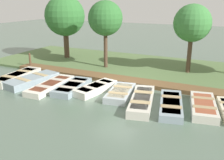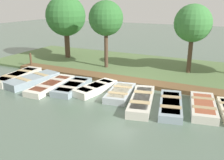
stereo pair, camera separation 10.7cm
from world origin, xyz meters
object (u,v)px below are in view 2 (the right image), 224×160
object	(u,v)px
rowboat_3	(72,87)
park_tree_far_left	(66,16)
rowboat_5	(120,93)
park_tree_left	(106,19)
rowboat_1	(33,80)
rowboat_2	(51,85)
rowboat_8	(203,106)
rowboat_6	(142,101)
park_tree_center	(193,24)
rowboat_7	(171,105)
mooring_post_near	(31,61)
rowboat_0	(17,76)
rowboat_4	(96,88)

from	to	relation	value
rowboat_3	park_tree_far_left	world-z (taller)	park_tree_far_left
rowboat_5	park_tree_left	bearing A→B (deg)	-154.10
rowboat_1	rowboat_2	bearing A→B (deg)	93.69
rowboat_3	park_tree_left	xyz separation A→B (m)	(-4.70, -0.28, 3.43)
rowboat_1	rowboat_8	bearing A→B (deg)	103.01
rowboat_5	park_tree_left	distance (m)	6.40
rowboat_5	rowboat_6	bearing A→B (deg)	57.93
park_tree_center	rowboat_7	bearing A→B (deg)	2.51
rowboat_1	park_tree_far_left	xyz separation A→B (m)	(-6.31, -1.93, 3.35)
rowboat_6	mooring_post_near	xyz separation A→B (m)	(-2.75, -9.62, 0.38)
rowboat_0	rowboat_2	size ratio (longest dim) A/B	1.02
park_tree_center	rowboat_6	bearing A→B (deg)	-10.22
rowboat_4	rowboat_6	world-z (taller)	rowboat_6
rowboat_7	park_tree_center	size ratio (longest dim) A/B	0.73
rowboat_0	rowboat_3	world-z (taller)	rowboat_0
rowboat_4	park_tree_far_left	xyz separation A→B (m)	(-5.83, -6.07, 3.37)
rowboat_2	park_tree_left	size ratio (longest dim) A/B	0.74
park_tree_left	rowboat_7	bearing A→B (deg)	50.83
rowboat_1	park_tree_far_left	world-z (taller)	park_tree_far_left
rowboat_8	park_tree_center	size ratio (longest dim) A/B	0.67
rowboat_2	park_tree_left	distance (m)	6.18
rowboat_8	mooring_post_near	world-z (taller)	mooring_post_near
rowboat_2	rowboat_6	world-z (taller)	rowboat_6
rowboat_5	park_tree_left	world-z (taller)	park_tree_left
rowboat_1	park_tree_center	distance (m)	10.66
park_tree_left	rowboat_5	bearing A→B (deg)	35.38
park_tree_left	park_tree_center	distance (m)	5.77
rowboat_1	rowboat_6	distance (m)	7.05
mooring_post_near	park_tree_center	distance (m)	11.62
rowboat_4	park_tree_left	bearing A→B (deg)	-148.18
park_tree_far_left	park_tree_center	world-z (taller)	park_tree_far_left
rowboat_2	mooring_post_near	xyz separation A→B (m)	(-2.80, -4.13, 0.42)
rowboat_8	park_tree_left	size ratio (longest dim) A/B	0.64
park_tree_center	mooring_post_near	bearing A→B (deg)	-72.21
rowboat_1	rowboat_7	xyz separation A→B (m)	(-0.06, 8.43, -0.05)
rowboat_2	park_tree_center	distance (m)	9.65
rowboat_3	rowboat_4	world-z (taller)	rowboat_4
rowboat_4	park_tree_left	world-z (taller)	park_tree_left
rowboat_5	rowboat_7	world-z (taller)	rowboat_5
rowboat_5	park_tree_far_left	world-z (taller)	park_tree_far_left
rowboat_2	rowboat_7	world-z (taller)	rowboat_7
rowboat_6	mooring_post_near	size ratio (longest dim) A/B	3.15
rowboat_3	rowboat_8	xyz separation A→B (m)	(-0.35, 7.01, 0.02)
rowboat_2	rowboat_4	xyz separation A→B (m)	(-0.66, 2.59, 0.03)
rowboat_5	rowboat_2	bearing A→B (deg)	-90.78
park_tree_center	rowboat_4	bearing A→B (deg)	-35.72
rowboat_7	mooring_post_near	xyz separation A→B (m)	(-2.58, -11.00, 0.41)
rowboat_0	rowboat_2	bearing A→B (deg)	80.14
rowboat_0	rowboat_6	size ratio (longest dim) A/B	0.99
rowboat_0	rowboat_8	world-z (taller)	rowboat_0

